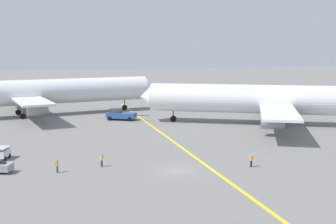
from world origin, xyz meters
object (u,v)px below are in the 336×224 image
airliner_being_pushed (265,100)px  jet_bridge (10,91)px  airliner_at_gate_left (34,93)px  ground_crew_wing_walker_right (251,160)px  ground_crew_ramp_agent_by_cones (102,160)px  ground_crew_marshaller_foreground (57,166)px  gse_baggage_cart_trailing (2,153)px  pushback_tug (120,115)px

airliner_being_pushed → jet_bridge: airliner_being_pushed is taller
jet_bridge → airliner_being_pushed: bearing=-43.6°
airliner_at_gate_left → ground_crew_wing_walker_right: (27.78, -55.01, -4.66)m
airliner_at_gate_left → airliner_being_pushed: (46.08, -26.10, -0.33)m
ground_crew_ramp_agent_by_cones → jet_bridge: jet_bridge is taller
ground_crew_ramp_agent_by_cones → ground_crew_marshaller_foreground: (-5.79, -1.14, -0.06)m
ground_crew_wing_walker_right → jet_bridge: size_ratio=0.10×
airliner_being_pushed → ground_crew_ramp_agent_by_cones: (-37.34, -23.06, -4.33)m
gse_baggage_cart_trailing → ground_crew_ramp_agent_by_cones: 15.36m
ground_crew_marshaller_foreground → ground_crew_wing_walker_right: bearing=-10.7°
gse_baggage_cart_trailing → ground_crew_marshaller_foreground: size_ratio=1.92×
airliner_at_gate_left → ground_crew_wing_walker_right: bearing=-63.2°
airliner_being_pushed → pushback_tug: airliner_being_pushed is taller
airliner_being_pushed → gse_baggage_cart_trailing: bearing=-163.5°
ground_crew_ramp_agent_by_cones → gse_baggage_cart_trailing: bearing=147.9°
gse_baggage_cart_trailing → ground_crew_wing_walker_right: (32.05, -14.01, 0.04)m
airliner_at_gate_left → airliner_being_pushed: size_ratio=1.23×
airliner_being_pushed → ground_crew_marshaller_foreground: (-43.13, -24.19, -4.39)m
pushback_tug → ground_crew_marshaller_foreground: pushback_tug is taller
gse_baggage_cart_trailing → ground_crew_ramp_agent_by_cones: size_ratio=1.80×
pushback_tug → ground_crew_wing_walker_right: size_ratio=5.30×
ground_crew_wing_walker_right → ground_crew_ramp_agent_by_cones: bearing=162.9°
pushback_tug → jet_bridge: size_ratio=0.52×
airliner_being_pushed → gse_baggage_cart_trailing: (-50.34, -14.89, -4.37)m
pushback_tug → gse_baggage_cart_trailing: (-22.52, -29.52, -0.34)m
gse_baggage_cart_trailing → ground_crew_wing_walker_right: size_ratio=1.80×
pushback_tug → ground_crew_ramp_agent_by_cones: size_ratio=5.30×
pushback_tug → ground_crew_marshaller_foreground: size_ratio=5.66×
airliner_being_pushed → ground_crew_wing_walker_right: 34.48m
airliner_being_pushed → ground_crew_wing_walker_right: bearing=-122.3°
airliner_at_gate_left → jet_bridge: size_ratio=3.45×
gse_baggage_cart_trailing → jet_bridge: jet_bridge is taller
ground_crew_ramp_agent_by_cones → ground_crew_marshaller_foreground: 5.90m
gse_baggage_cart_trailing → pushback_tug: bearing=52.7°
ground_crew_wing_walker_right → airliner_being_pushed: bearing=57.7°
ground_crew_ramp_agent_by_cones → ground_crew_wing_walker_right: 19.92m
airliner_at_gate_left → ground_crew_marshaller_foreground: bearing=-86.6°
ground_crew_ramp_agent_by_cones → ground_crew_marshaller_foreground: ground_crew_ramp_agent_by_cones is taller
gse_baggage_cart_trailing → airliner_at_gate_left: bearing=84.1°
pushback_tug → jet_bridge: (-25.02, 35.78, 2.60)m
jet_bridge → ground_crew_ramp_agent_by_cones: bearing=-78.1°
airliner_being_pushed → pushback_tug: bearing=152.3°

